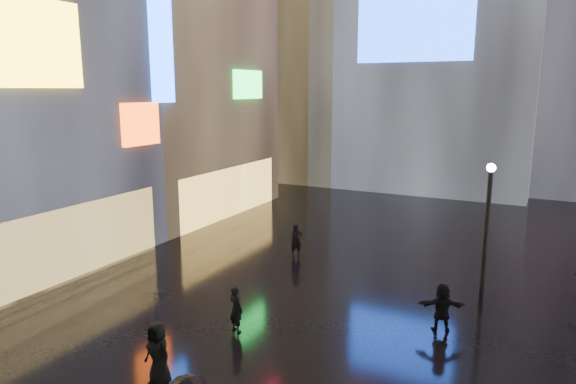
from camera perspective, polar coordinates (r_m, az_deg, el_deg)
The scene contains 9 objects.
ground at distance 21.98m, azimuth 9.66°, elevation -9.15°, with size 140.00×140.00×0.00m, color black.
building_left_far at distance 33.98m, azimuth -13.97°, elevation 16.69°, with size 10.28×12.00×22.00m.
tower_flank_left at distance 46.56m, azimuth 1.54°, elevation 17.98°, with size 10.00×10.00×26.00m, color black.
lamp_far at distance 18.95m, azimuth 21.19°, elevation -3.78°, with size 0.30×0.30×5.20m.
pedestrian_4 at distance 14.44m, azimuth -14.24°, elevation -17.00°, with size 0.85×0.55×1.73m, color black.
pedestrian_5 at distance 17.48m, azimuth 16.73°, elevation -12.20°, with size 1.48×0.47×1.60m, color black.
pedestrian_6 at distance 23.85m, azimuth 0.94°, elevation -5.37°, with size 0.56×0.37×1.55m, color black.
umbrella_2 at distance 13.89m, azimuth -14.50°, elevation -12.32°, with size 0.91×0.93×0.84m, color black.
pedestrian_8 at distance 16.85m, azimuth -5.81°, elevation -12.80°, with size 0.56×0.36×1.52m, color black.
Camera 1 is at (5.99, 0.29, 7.65)m, focal length 32.00 mm.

